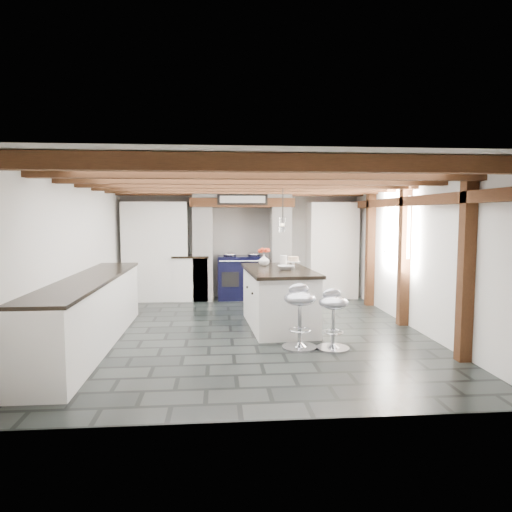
{
  "coord_description": "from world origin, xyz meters",
  "views": [
    {
      "loc": [
        -0.5,
        -6.71,
        1.75
      ],
      "look_at": [
        0.1,
        0.4,
        1.1
      ],
      "focal_mm": 32.0,
      "sensor_mm": 36.0,
      "label": 1
    }
  ],
  "objects": [
    {
      "name": "ground",
      "position": [
        0.0,
        0.0,
        0.0
      ],
      "size": [
        6.0,
        6.0,
        0.0
      ],
      "primitive_type": "plane",
      "color": "black",
      "rests_on": "ground"
    },
    {
      "name": "room_shell",
      "position": [
        -0.61,
        1.42,
        1.07
      ],
      "size": [
        6.0,
        6.03,
        6.0
      ],
      "color": "silver",
      "rests_on": "ground"
    },
    {
      "name": "range_cooker",
      "position": [
        0.0,
        2.68,
        0.47
      ],
      "size": [
        1.0,
        0.63,
        0.99
      ],
      "color": "black",
      "rests_on": "ground"
    },
    {
      "name": "kitchen_island",
      "position": [
        0.44,
        0.25,
        0.47
      ],
      "size": [
        1.08,
        1.9,
        1.22
      ],
      "rotation": [
        0.0,
        0.0,
        0.06
      ],
      "color": "white",
      "rests_on": "ground"
    },
    {
      "name": "bar_stool_near",
      "position": [
        0.98,
        -1.01,
        0.49
      ],
      "size": [
        0.48,
        0.48,
        0.79
      ],
      "rotation": [
        0.0,
        0.0,
        0.27
      ],
      "color": "silver",
      "rests_on": "ground"
    },
    {
      "name": "bar_stool_far",
      "position": [
        0.55,
        -0.93,
        0.53
      ],
      "size": [
        0.51,
        0.51,
        0.85
      ],
      "rotation": [
        0.0,
        0.0,
        0.28
      ],
      "color": "silver",
      "rests_on": "ground"
    }
  ]
}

